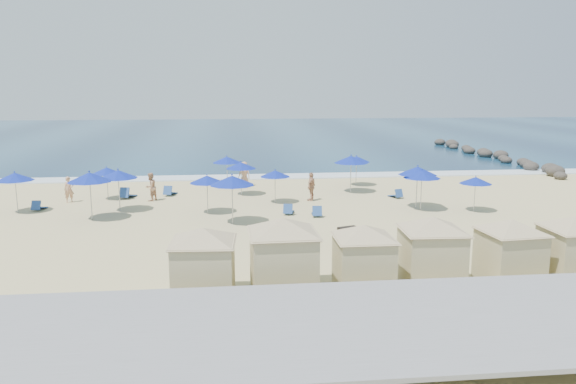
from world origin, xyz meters
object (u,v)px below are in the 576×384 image
object	(u,v)px
trash_bin	(350,238)
umbrella_3	(89,177)
umbrella_4	(227,160)
umbrella_7	(241,165)
umbrella_2	(107,171)
umbrella_5	(207,179)
umbrella_9	(356,159)
umbrella_12	(418,171)
beachgoer_2	(311,187)
cabana_3	(432,242)
umbrella_8	(275,174)
beachgoer_0	(69,190)
beachgoer_1	(151,187)
beachgoer_3	(244,174)
umbrella_0	(15,177)
cabana_1	(283,246)
umbrella_10	(351,159)
cabana_0	(203,254)
rock_jetty	(491,155)
umbrella_13	(476,180)
umbrella_6	(232,180)
umbrella_1	(118,174)
cabana_4	(511,243)
cabana_5	(575,240)
umbrella_11	(422,174)
cabana_2	(364,249)

from	to	relation	value
trash_bin	umbrella_3	size ratio (longest dim) A/B	0.33
umbrella_4	umbrella_7	xyz separation A→B (m)	(0.91, -2.80, -0.03)
umbrella_2	umbrella_5	world-z (taller)	umbrella_5
umbrella_2	umbrella_9	size ratio (longest dim) A/B	0.95
umbrella_12	beachgoer_2	world-z (taller)	umbrella_12
cabana_3	umbrella_8	bearing A→B (deg)	105.93
umbrella_12	beachgoer_0	size ratio (longest dim) A/B	1.59
umbrella_4	beachgoer_1	distance (m)	6.40
beachgoer_1	beachgoer_3	bearing A→B (deg)	158.91
umbrella_0	umbrella_7	xyz separation A→B (m)	(12.82, 3.85, -0.09)
cabana_1	umbrella_10	distance (m)	19.38
cabana_0	umbrella_5	bearing A→B (deg)	91.21
rock_jetty	beachgoer_1	size ratio (longest dim) A/B	15.09
umbrella_7	umbrella_13	world-z (taller)	umbrella_7
umbrella_4	umbrella_10	distance (m)	8.72
umbrella_6	beachgoer_0	bearing A→B (deg)	146.56
umbrella_4	beachgoer_2	bearing A→B (deg)	-44.65
umbrella_7	beachgoer_2	distance (m)	5.03
umbrella_9	cabana_3	bearing A→B (deg)	-95.69
umbrella_1	beachgoer_3	bearing A→B (deg)	44.94
umbrella_3	beachgoer_3	xyz separation A→B (m)	(8.52, 9.37, -1.43)
cabana_1	cabana_4	bearing A→B (deg)	1.57
umbrella_13	beachgoer_3	xyz separation A→B (m)	(-12.82, 9.73, -0.92)
cabana_0	beachgoer_1	bearing A→B (deg)	102.96
cabana_0	umbrella_9	world-z (taller)	cabana_0
cabana_1	umbrella_4	bearing A→B (deg)	95.01
cabana_0	umbrella_1	bearing A→B (deg)	110.53
umbrella_12	cabana_4	bearing A→B (deg)	-94.03
cabana_5	umbrella_0	size ratio (longest dim) A/B	1.80
cabana_3	umbrella_5	world-z (taller)	cabana_3
cabana_5	cabana_4	bearing A→B (deg)	179.02
umbrella_11	beachgoer_0	bearing A→B (deg)	167.77
umbrella_1	beachgoer_1	bearing A→B (deg)	63.75
trash_bin	beachgoer_0	distance (m)	19.05
umbrella_3	umbrella_9	bearing A→B (deg)	27.95
beachgoer_1	beachgoer_3	size ratio (longest dim) A/B	0.99
rock_jetty	beachgoer_2	distance (m)	28.26
umbrella_2	umbrella_11	bearing A→B (deg)	-15.73
rock_jetty	beachgoer_3	distance (m)	28.32
umbrella_2	umbrella_4	world-z (taller)	umbrella_4
rock_jetty	cabana_4	world-z (taller)	cabana_4
cabana_3	cabana_4	distance (m)	2.94
trash_bin	umbrella_7	world-z (taller)	umbrella_7
umbrella_13	beachgoer_3	bearing A→B (deg)	142.78
umbrella_1	umbrella_4	world-z (taller)	umbrella_1
cabana_2	umbrella_2	bearing A→B (deg)	124.72
cabana_2	umbrella_6	bearing A→B (deg)	113.21
umbrella_3	umbrella_10	xyz separation A→B (m)	(15.58, 6.22, -0.07)
umbrella_7	umbrella_1	bearing A→B (deg)	-149.74
umbrella_6	umbrella_7	xyz separation A→B (m)	(0.67, 7.85, -0.32)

